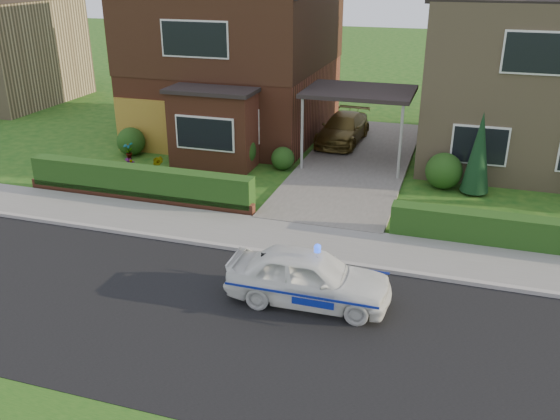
% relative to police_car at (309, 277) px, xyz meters
% --- Properties ---
extents(ground, '(120.00, 120.00, 0.00)m').
position_rel_police_car_xyz_m(ground, '(-0.81, -1.20, -0.61)').
color(ground, '#164913').
rests_on(ground, ground).
extents(road, '(60.00, 6.00, 0.02)m').
position_rel_police_car_xyz_m(road, '(-0.81, -1.20, -0.61)').
color(road, black).
rests_on(road, ground).
extents(kerb, '(60.00, 0.16, 0.12)m').
position_rel_police_car_xyz_m(kerb, '(-0.81, 1.85, -0.55)').
color(kerb, '#9E9993').
rests_on(kerb, ground).
extents(sidewalk, '(60.00, 2.00, 0.10)m').
position_rel_police_car_xyz_m(sidewalk, '(-0.81, 2.90, -0.56)').
color(sidewalk, slate).
rests_on(sidewalk, ground).
extents(driveway, '(3.80, 12.00, 0.12)m').
position_rel_police_car_xyz_m(driveway, '(-0.81, 9.80, -0.55)').
color(driveway, '#666059').
rests_on(driveway, ground).
extents(house_left, '(7.50, 9.53, 7.25)m').
position_rel_police_car_xyz_m(house_left, '(-6.60, 12.70, 3.20)').
color(house_left, brown).
rests_on(house_left, ground).
extents(house_right, '(7.50, 8.06, 7.25)m').
position_rel_police_car_xyz_m(house_right, '(4.99, 12.79, 3.05)').
color(house_right, '#97805C').
rests_on(house_right, ground).
extents(carport_link, '(3.80, 3.00, 2.77)m').
position_rel_police_car_xyz_m(carport_link, '(-0.81, 9.75, 2.04)').
color(carport_link, black).
rests_on(carport_link, ground).
extents(garage_door, '(2.20, 0.10, 2.10)m').
position_rel_police_car_xyz_m(garage_door, '(-9.06, 8.76, 0.44)').
color(garage_door, olive).
rests_on(garage_door, ground).
extents(dwarf_wall, '(7.70, 0.25, 0.36)m').
position_rel_police_car_xyz_m(dwarf_wall, '(-6.61, 4.10, -0.43)').
color(dwarf_wall, brown).
rests_on(dwarf_wall, ground).
extents(hedge_left, '(7.50, 0.55, 0.90)m').
position_rel_police_car_xyz_m(hedge_left, '(-6.61, 4.25, -0.61)').
color(hedge_left, '#143A12').
rests_on(hedge_left, ground).
extents(hedge_right, '(7.50, 0.55, 0.80)m').
position_rel_police_car_xyz_m(hedge_right, '(4.99, 4.15, -0.61)').
color(hedge_right, '#143A12').
rests_on(hedge_right, ground).
extents(shrub_left_far, '(1.08, 1.08, 1.08)m').
position_rel_police_car_xyz_m(shrub_left_far, '(-9.31, 8.30, -0.07)').
color(shrub_left_far, '#143A12').
rests_on(shrub_left_far, ground).
extents(shrub_left_mid, '(1.32, 1.32, 1.32)m').
position_rel_police_car_xyz_m(shrub_left_mid, '(-4.81, 8.10, 0.05)').
color(shrub_left_mid, '#143A12').
rests_on(shrub_left_mid, ground).
extents(shrub_left_near, '(0.84, 0.84, 0.84)m').
position_rel_police_car_xyz_m(shrub_left_near, '(-3.21, 8.40, -0.19)').
color(shrub_left_near, '#143A12').
rests_on(shrub_left_near, ground).
extents(shrub_right_near, '(1.20, 1.20, 1.20)m').
position_rel_police_car_xyz_m(shrub_right_near, '(2.39, 8.20, -0.01)').
color(shrub_right_near, '#143A12').
rests_on(shrub_right_near, ground).
extents(conifer_a, '(0.90, 0.90, 2.60)m').
position_rel_police_car_xyz_m(conifer_a, '(3.39, 8.00, 0.69)').
color(conifer_a, black).
rests_on(conifer_a, ground).
extents(police_car, '(3.31, 3.63, 1.39)m').
position_rel_police_car_xyz_m(police_car, '(0.00, 0.00, 0.00)').
color(police_car, white).
rests_on(police_car, ground).
extents(driveway_car, '(1.77, 3.93, 1.12)m').
position_rel_police_car_xyz_m(driveway_car, '(-1.81, 12.11, 0.07)').
color(driveway_car, brown).
rests_on(driveway_car, driveway).
extents(potted_plant_a, '(0.41, 0.30, 0.72)m').
position_rel_police_car_xyz_m(potted_plant_a, '(-9.15, 7.80, -0.25)').
color(potted_plant_a, gray).
rests_on(potted_plant_a, ground).
extents(potted_plant_b, '(0.58, 0.53, 0.86)m').
position_rel_police_car_xyz_m(potted_plant_b, '(-6.99, 6.05, -0.18)').
color(potted_plant_b, gray).
rests_on(potted_plant_b, ground).
extents(potted_plant_c, '(0.43, 0.43, 0.74)m').
position_rel_police_car_xyz_m(potted_plant_c, '(-7.88, 5.81, -0.24)').
color(potted_plant_c, gray).
rests_on(potted_plant_c, ground).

